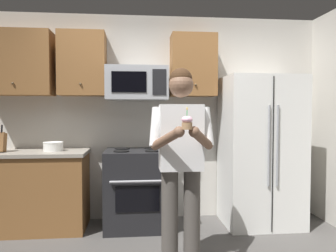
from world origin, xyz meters
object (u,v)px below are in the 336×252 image
object	(u,v)px
person	(181,155)
oven_range	(137,188)
refrigerator	(260,151)
microwave	(137,83)
cupcake	(187,122)
bowl_large_white	(53,146)

from	to	relation	value
person	oven_range	bearing A→B (deg)	110.12
refrigerator	person	xyz separation A→B (m)	(-1.12, -1.00, 0.10)
oven_range	person	world-z (taller)	person
refrigerator	person	world-z (taller)	refrigerator
oven_range	person	xyz separation A→B (m)	(0.38, -1.04, 0.53)
microwave	cupcake	distance (m)	1.60
microwave	person	distance (m)	1.42
oven_range	cupcake	size ratio (longest dim) A/B	5.36
refrigerator	bowl_large_white	bearing A→B (deg)	178.65
refrigerator	cupcake	size ratio (longest dim) A/B	10.35
bowl_large_white	cupcake	world-z (taller)	cupcake
oven_range	refrigerator	size ratio (longest dim) A/B	0.52
oven_range	microwave	world-z (taller)	microwave
bowl_large_white	person	xyz separation A→B (m)	(1.35, -1.06, 0.02)
microwave	cupcake	size ratio (longest dim) A/B	4.26
oven_range	bowl_large_white	distance (m)	1.10
microwave	bowl_large_white	xyz separation A→B (m)	(-0.97, -0.10, -0.74)
oven_range	microwave	size ratio (longest dim) A/B	1.26
oven_range	cupcake	distance (m)	1.65
cupcake	person	bearing A→B (deg)	90.00
bowl_large_white	oven_range	bearing A→B (deg)	-1.11
oven_range	refrigerator	world-z (taller)	refrigerator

